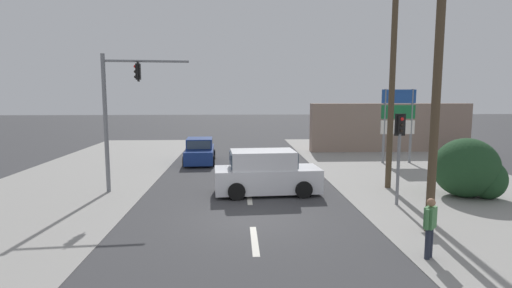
{
  "coord_description": "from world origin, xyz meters",
  "views": [
    {
      "loc": [
        -0.5,
        -13.32,
        4.3
      ],
      "look_at": [
        0.33,
        4.0,
        2.12
      ],
      "focal_mm": 28.0,
      "sensor_mm": 36.0,
      "label": 1
    }
  ],
  "objects": [
    {
      "name": "ground_plane",
      "position": [
        0.0,
        0.0,
        0.0
      ],
      "size": [
        140.0,
        140.0,
        0.0
      ],
      "primitive_type": "plane",
      "color": "#3A3A3D"
    },
    {
      "name": "lane_dash_near",
      "position": [
        0.0,
        -2.0,
        0.0
      ],
      "size": [
        0.2,
        2.4,
        0.01
      ],
      "primitive_type": "cube",
      "color": "silver",
      "rests_on": "ground"
    },
    {
      "name": "lane_dash_mid",
      "position": [
        0.0,
        3.0,
        0.0
      ],
      "size": [
        0.2,
        2.4,
        0.01
      ],
      "primitive_type": "cube",
      "color": "silver",
      "rests_on": "ground"
    },
    {
      "name": "lane_dash_far",
      "position": [
        0.0,
        8.0,
        0.0
      ],
      "size": [
        0.2,
        2.4,
        0.01
      ],
      "primitive_type": "cube",
      "color": "silver",
      "rests_on": "ground"
    },
    {
      "name": "kerb_right_verge",
      "position": [
        9.0,
        2.0,
        0.01
      ],
      "size": [
        10.0,
        44.0,
        0.02
      ],
      "primitive_type": "cube",
      "color": "gray",
      "rests_on": "ground"
    },
    {
      "name": "kerb_left_verge",
      "position": [
        -8.5,
        4.0,
        0.01
      ],
      "size": [
        8.0,
        40.0,
        0.02
      ],
      "primitive_type": "cube",
      "color": "gray",
      "rests_on": "ground"
    },
    {
      "name": "utility_pole_foreground_right",
      "position": [
        5.36,
        -1.55,
        5.37
      ],
      "size": [
        3.78,
        0.38,
        10.01
      ],
      "color": "#4C3D2B",
      "rests_on": "ground"
    },
    {
      "name": "utility_pole_midground_right",
      "position": [
        6.42,
        4.32,
        5.25
      ],
      "size": [
        1.8,
        0.26,
        10.02
      ],
      "color": "#4C3D2B",
      "rests_on": "ground"
    },
    {
      "name": "traffic_signal_mast",
      "position": [
        -5.62,
        4.19,
        3.83
      ],
      "size": [
        3.68,
        0.46,
        6.0
      ],
      "color": "slate",
      "rests_on": "ground"
    },
    {
      "name": "pedestal_signal_right_kerb",
      "position": [
        5.7,
        1.5,
        2.42
      ],
      "size": [
        0.44,
        0.3,
        3.56
      ],
      "color": "slate",
      "rests_on": "ground"
    },
    {
      "name": "shopping_plaza_sign",
      "position": [
        9.45,
        10.85,
        2.98
      ],
      "size": [
        2.1,
        0.16,
        4.6
      ],
      "color": "slate",
      "rests_on": "ground"
    },
    {
      "name": "roadside_bush",
      "position": [
        9.19,
        2.57,
        1.17
      ],
      "size": [
        2.81,
        2.41,
        2.48
      ],
      "color": "#1E4223",
      "rests_on": "ground"
    },
    {
      "name": "shopfront_wall_far",
      "position": [
        11.0,
        16.0,
        1.8
      ],
      "size": [
        12.0,
        1.0,
        3.6
      ],
      "primitive_type": "cube",
      "color": "gray",
      "rests_on": "ground"
    },
    {
      "name": "suv_oncoming_mid",
      "position": [
        0.74,
        3.54,
        0.88
      ],
      "size": [
        4.64,
        2.29,
        1.9
      ],
      "color": "silver",
      "rests_on": "ground"
    },
    {
      "name": "sedan_oncoming_near",
      "position": [
        -2.83,
        11.58,
        0.7
      ],
      "size": [
        2.02,
        4.3,
        1.56
      ],
      "color": "navy",
      "rests_on": "ground"
    },
    {
      "name": "pedestrian_at_kerb",
      "position": [
        4.5,
        -3.53,
        0.93
      ],
      "size": [
        0.43,
        0.42,
        1.63
      ],
      "color": "#232838",
      "rests_on": "ground"
    }
  ]
}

